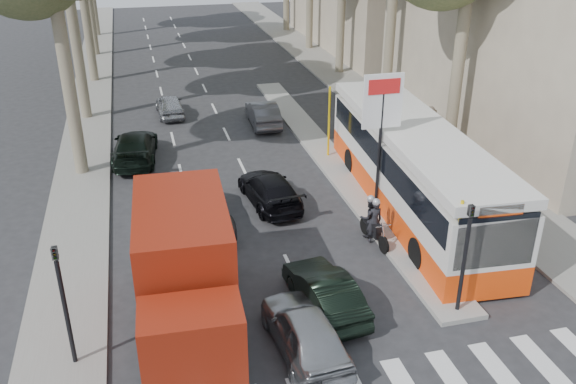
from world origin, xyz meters
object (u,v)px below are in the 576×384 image
(dark_hatchback, at_px, (325,292))
(motorcycle, at_px, (372,220))
(silver_hatchback, at_px, (305,331))
(red_truck, at_px, (185,270))
(city_bus, at_px, (413,166))

(dark_hatchback, height_order, motorcycle, motorcycle)
(silver_hatchback, distance_m, dark_hatchback, 2.01)
(silver_hatchback, distance_m, red_truck, 3.69)
(silver_hatchback, relative_size, motorcycle, 1.92)
(red_truck, distance_m, city_bus, 10.70)
(motorcycle, bearing_deg, red_truck, -160.11)
(dark_hatchback, bearing_deg, motorcycle, -136.24)
(dark_hatchback, relative_size, red_truck, 0.56)
(silver_hatchback, relative_size, red_truck, 0.59)
(red_truck, xyz_separation_m, motorcycle, (6.88, 3.29, -1.08))
(city_bus, height_order, motorcycle, city_bus)
(red_truck, bearing_deg, dark_hatchback, -0.85)
(silver_hatchback, xyz_separation_m, motorcycle, (3.97, 5.21, 0.12))
(silver_hatchback, xyz_separation_m, dark_hatchback, (1.09, 1.68, -0.05))
(silver_hatchback, bearing_deg, red_truck, -37.78)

